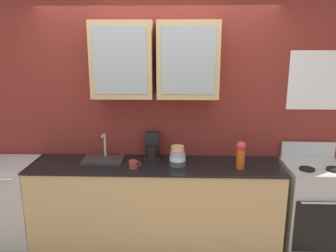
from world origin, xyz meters
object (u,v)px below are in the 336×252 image
Objects in this scene: sink_faucet at (103,159)px; dishwasher at (9,202)px; coffee_maker at (152,149)px; bowl_stack at (178,157)px; vase at (241,154)px; cup_near_sink at (133,164)px; stove_range at (312,206)px.

dishwasher is (-1.04, -0.08, -0.48)m from sink_faucet.
dishwasher is at bearing -173.23° from coffee_maker.
bowl_stack is 0.63m from vase.
coffee_maker is (0.17, 0.30, 0.07)m from cup_near_sink.
stove_range is 2.58× the size of sink_faucet.
sink_faucet is at bearing -168.50° from coffee_maker.
sink_faucet reaches higher than bowl_stack.
coffee_maker is (0.52, 0.11, 0.08)m from sink_faucet.
sink_faucet is at bearing 151.38° from cup_near_sink.
cup_near_sink is 0.41× the size of coffee_maker.
dishwasher is (-2.46, 0.08, -0.60)m from vase.
cup_near_sink is at bearing -119.63° from coffee_maker.
stove_range is at bearing 3.52° from cup_near_sink.
cup_near_sink is at bearing -4.56° from dishwasher.
stove_range is at bearing 0.07° from dishwasher.
bowl_stack is 0.73× the size of vase.
sink_faucet is at bearing 4.38° from dishwasher.
stove_range is at bearing -1.95° from sink_faucet.
bowl_stack is at bearing 173.53° from vase.
sink_faucet is 3.52× the size of cup_near_sink.
dishwasher is (-1.83, 0.01, -0.54)m from bowl_stack.
stove_range is 3.25m from dishwasher.
bowl_stack is at bearing -179.47° from stove_range.
sink_faucet reaches higher than cup_near_sink.
stove_range reaches higher than dishwasher.
stove_range is 3.83× the size of vase.
stove_range is 3.74× the size of coffee_maker.
dishwasher is at bearing 179.72° from bowl_stack.
dishwasher is at bearing -179.93° from stove_range.
sink_faucet is 0.47× the size of dishwasher.
coffee_maker is (-1.70, 0.18, 0.55)m from stove_range.
stove_range is 1.93m from cup_near_sink.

